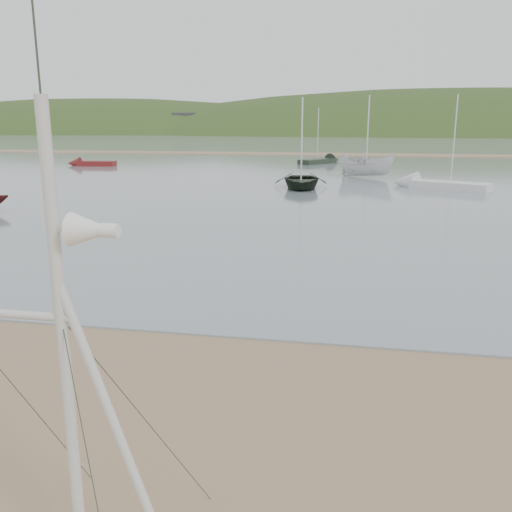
% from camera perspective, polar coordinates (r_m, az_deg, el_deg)
% --- Properties ---
extents(ground, '(560.00, 560.00, 0.00)m').
position_cam_1_polar(ground, '(8.08, -16.96, -18.48)').
color(ground, '#84684C').
rests_on(ground, ground).
extents(water, '(560.00, 256.00, 0.04)m').
position_cam_1_polar(water, '(138.08, 9.49, 11.88)').
color(water, slate).
rests_on(water, ground).
extents(sandbar, '(560.00, 7.00, 0.07)m').
position_cam_1_polar(sandbar, '(76.17, 8.26, 10.54)').
color(sandbar, '#84684C').
rests_on(sandbar, water).
extents(hill_ridge, '(620.00, 180.00, 80.00)m').
position_cam_1_polar(hill_ridge, '(242.63, 14.35, 7.73)').
color(hill_ridge, '#263B18').
rests_on(hill_ridge, ground).
extents(far_cottages, '(294.40, 6.30, 8.00)m').
position_cam_1_polar(far_cottages, '(201.98, 10.89, 13.51)').
color(far_cottages, beige).
rests_on(far_cottages, ground).
extents(mast_rig, '(2.40, 2.57, 5.42)m').
position_cam_1_polar(mast_rig, '(5.64, -19.65, -18.35)').
color(mast_rig, silver).
rests_on(mast_rig, ground).
extents(boat_dark, '(3.65, 1.43, 4.98)m').
position_cam_1_polar(boat_dark, '(35.98, 4.82, 11.05)').
color(boat_dark, black).
rests_on(boat_dark, water).
extents(boat_white, '(2.43, 2.41, 4.76)m').
position_cam_1_polar(boat_white, '(44.31, 11.62, 11.19)').
color(boat_white, silver).
rests_on(boat_white, water).
extents(dinghy_red_far, '(5.06, 1.46, 1.22)m').
position_cam_1_polar(dinghy_red_far, '(57.96, -17.46, 9.29)').
color(dinghy_red_far, maroon).
rests_on(dinghy_red_far, ground).
extents(sailboat_dark_mid, '(4.72, 6.07, 6.25)m').
position_cam_1_polar(sailboat_dark_mid, '(59.93, 7.40, 9.94)').
color(sailboat_dark_mid, black).
rests_on(sailboat_dark_mid, ground).
extents(sailboat_white_near, '(6.50, 4.47, 6.50)m').
position_cam_1_polar(sailboat_white_near, '(38.16, 17.41, 7.27)').
color(sailboat_white_near, silver).
rests_on(sailboat_white_near, ground).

